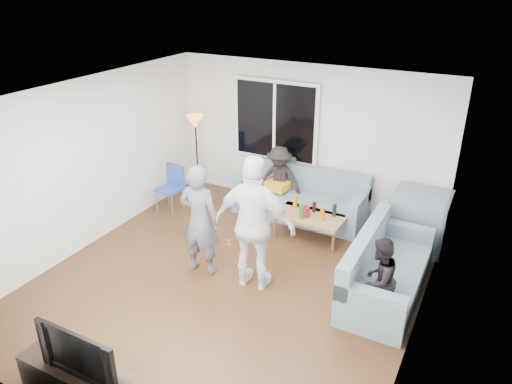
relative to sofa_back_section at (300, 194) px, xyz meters
The scene contains 31 objects.
floor 2.32m from the sofa_back_section, 92.33° to the right, with size 5.00×5.50×0.04m, color #56351C.
ceiling 3.16m from the sofa_back_section, 92.33° to the right, with size 5.00×5.50×0.04m, color white.
wall_back 1.01m from the sofa_back_section, 100.46° to the left, with size 5.00×0.04×2.60m, color silver.
wall_front 5.12m from the sofa_back_section, 91.05° to the right, with size 5.00×0.04×2.60m, color silver.
wall_left 3.57m from the sofa_back_section, 139.01° to the right, with size 0.04×5.50×2.60m, color silver.
wall_right 3.44m from the sofa_back_section, 43.08° to the right, with size 0.04×5.50×2.60m, color silver.
window_frame 1.39m from the sofa_back_section, 148.76° to the left, with size 1.62×0.06×1.47m, color white.
window_glass 1.37m from the sofa_back_section, 151.24° to the left, with size 1.50×0.02×1.35m, color black.
window_mullion 1.37m from the sofa_back_section, 151.88° to the left, with size 0.05×0.03×1.35m, color white.
radiator 0.80m from the sofa_back_section, 151.24° to the left, with size 1.30×0.12×0.62m, color silver.
potted_plant 0.61m from the sofa_back_section, 132.43° to the left, with size 0.20×0.16×0.36m, color #325C25.
vase 0.95m from the sofa_back_section, 157.40° to the left, with size 0.16×0.16×0.17m, color silver.
sofa_back_section is the anchor object (origin of this frame).
sofa_right_section 2.47m from the sofa_back_section, 38.73° to the right, with size 0.85×2.00×0.85m, color slate, non-canonical shape.
sofa_corner 2.03m from the sofa_back_section, ahead, with size 0.85×0.85×0.85m, color slate.
cushion_yellow 0.44m from the sofa_back_section, behind, with size 0.38×0.32×0.14m, color gold.
cushion_red 0.49m from the sofa_back_section, behind, with size 0.36×0.30×0.13m, color maroon.
coffee_table 0.79m from the sofa_back_section, 54.72° to the right, with size 1.10×0.60×0.40m, color #A98852.
pitcher 0.79m from the sofa_back_section, 62.02° to the right, with size 0.17×0.17×0.17m, color maroon.
side_chair 2.33m from the sofa_back_section, 157.05° to the right, with size 0.40×0.40×0.86m, color #224294, non-canonical shape.
floor_lamp 2.17m from the sofa_back_section, behind, with size 0.32×0.32×1.56m, color #FFAC30, non-canonical shape.
player_left 2.35m from the sofa_back_section, 104.43° to the right, with size 0.60×0.39×1.65m, color #4E4E54.
player_right 2.28m from the sofa_back_section, 83.06° to the right, with size 1.12×0.46×1.90m, color silver.
spectator_right 2.87m from the sofa_back_section, 47.66° to the right, with size 0.55×0.43×1.12m, color black.
spectator_back 0.46m from the sofa_back_section, behind, with size 0.79×0.45×1.22m, color black.
television 4.78m from the sofa_back_section, 92.56° to the right, with size 0.95×0.12×0.55m, color black.
bottle_d 0.96m from the sofa_back_section, 45.46° to the right, with size 0.07×0.07×0.23m, color #C66A11.
bottle_a 0.51m from the sofa_back_section, 76.12° to the right, with size 0.07×0.07×0.22m, color orange.
bottle_c 0.65m from the sofa_back_section, 46.11° to the right, with size 0.07×0.07×0.18m, color black.
bottle_e 0.92m from the sofa_back_section, 30.31° to the right, with size 0.07×0.07×0.21m, color black.
bottle_b 0.84m from the sofa_back_section, 65.87° to the right, with size 0.08×0.08×0.24m, color #238317.
Camera 1 is at (2.96, -4.87, 3.99)m, focal length 33.84 mm.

